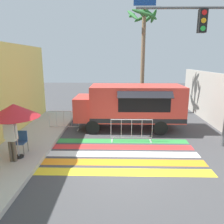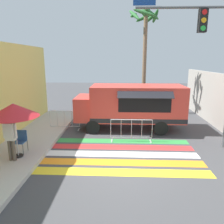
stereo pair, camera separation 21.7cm
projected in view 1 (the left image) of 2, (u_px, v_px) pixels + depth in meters
The scene contains 10 objects.
ground_plane at pixel (123, 165), 8.23m from camera, with size 60.00×60.00×0.00m, color #424244.
crosswalk_painted at pixel (122, 154), 9.19m from camera, with size 6.40×3.60×0.01m.
food_truck at pixel (128, 104), 12.29m from camera, with size 5.96×2.71×2.49m.
traffic_signal_pole at pixel (215, 49), 9.08m from camera, with size 4.33×0.29×6.44m.
patio_umbrella at pixel (14, 111), 8.07m from camera, with size 1.86×1.86×2.13m.
folding_chair at pixel (21, 140), 8.84m from camera, with size 0.46×0.46×0.90m.
vendor_person at pixel (11, 136), 7.96m from camera, with size 0.53×0.23×1.73m.
barricade_front at pixel (131, 130), 10.53m from camera, with size 2.01×0.44×1.11m.
barricade_side at pixel (64, 121), 12.23m from camera, with size 1.69×0.44×1.11m.
palm_tree at pixel (143, 36), 15.20m from camera, with size 2.18×2.24×7.33m.
Camera 1 is at (-0.24, -7.54, 3.88)m, focal length 35.00 mm.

